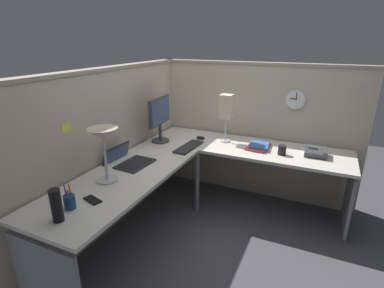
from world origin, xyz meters
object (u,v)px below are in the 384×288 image
at_px(desk_lamp_dome, 103,138).
at_px(thermos_flask, 56,206).
at_px(keyboard, 189,147).
at_px(desk_lamp_paper, 226,108).
at_px(pen_cup, 70,202).
at_px(cell_phone, 92,200).
at_px(office_phone, 316,152).
at_px(coffee_mug, 282,150).
at_px(monitor, 160,116).
at_px(laptop, 127,160).
at_px(computer_mouse, 201,138).
at_px(book_stack, 259,146).
at_px(wall_clock, 295,100).

relative_size(desk_lamp_dome, thermos_flask, 2.02).
height_order(keyboard, desk_lamp_paper, desk_lamp_paper).
height_order(pen_cup, cell_phone, pen_cup).
height_order(keyboard, office_phone, office_phone).
bearing_deg(office_phone, thermos_flask, 142.66).
relative_size(desk_lamp_dome, coffee_mug, 4.64).
height_order(monitor, coffee_mug, monitor).
bearing_deg(laptop, computer_mouse, -21.13).
bearing_deg(coffee_mug, laptop, 122.28).
relative_size(monitor, thermos_flask, 2.27).
bearing_deg(laptop, coffee_mug, -57.72).
height_order(book_stack, wall_clock, wall_clock).
bearing_deg(pen_cup, desk_lamp_paper, -16.07).
distance_m(office_phone, desk_lamp_paper, 1.02).
height_order(laptop, book_stack, laptop).
height_order(thermos_flask, wall_clock, wall_clock).
height_order(keyboard, thermos_flask, thermos_flask).
bearing_deg(wall_clock, desk_lamp_paper, 113.90).
distance_m(book_stack, wall_clock, 0.64).
xyz_separation_m(book_stack, wall_clock, (0.34, -0.28, 0.46)).
bearing_deg(desk_lamp_dome, laptop, 12.26).
height_order(laptop, thermos_flask, thermos_flask).
bearing_deg(office_phone, laptop, 119.91).
distance_m(office_phone, book_stack, 0.57).
bearing_deg(monitor, thermos_flask, -173.06).
bearing_deg(desk_lamp_dome, office_phone, -49.63).
bearing_deg(thermos_flask, keyboard, -6.76).
xyz_separation_m(monitor, wall_clock, (0.60, -1.33, 0.19)).
relative_size(keyboard, pen_cup, 2.39).
height_order(keyboard, coffee_mug, coffee_mug).
bearing_deg(monitor, pen_cup, -174.12).
bearing_deg(keyboard, wall_clock, -51.94).
relative_size(desk_lamp_dome, office_phone, 2.11).
xyz_separation_m(cell_phone, wall_clock, (1.92, -1.12, 0.47)).
xyz_separation_m(book_stack, desk_lamp_paper, (0.05, 0.39, 0.36)).
bearing_deg(desk_lamp_dome, book_stack, -36.52).
xyz_separation_m(computer_mouse, cell_phone, (-1.58, 0.16, -0.01)).
height_order(monitor, keyboard, monitor).
bearing_deg(pen_cup, desk_lamp_dome, 6.26).
distance_m(pen_cup, wall_clock, 2.41).
height_order(cell_phone, office_phone, office_phone).
distance_m(pen_cup, coffee_mug, 1.99).
relative_size(office_phone, coffee_mug, 2.19).
xyz_separation_m(cell_phone, desk_lamp_paper, (1.62, -0.44, 0.38)).
bearing_deg(cell_phone, laptop, 31.97).
xyz_separation_m(thermos_flask, office_phone, (1.86, -1.42, -0.07)).
relative_size(keyboard, coffee_mug, 4.48).
relative_size(desk_lamp_paper, wall_clock, 2.41).
relative_size(laptop, computer_mouse, 3.83).
xyz_separation_m(desk_lamp_dome, office_phone, (1.29, -1.51, -0.33)).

